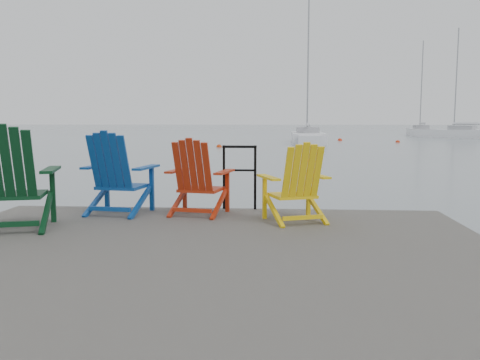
# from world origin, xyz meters

# --- Properties ---
(ground) EXTENTS (400.00, 400.00, 0.00)m
(ground) POSITION_xyz_m (0.00, 0.00, 0.00)
(ground) COLOR slate
(ground) RESTS_ON ground
(dock) EXTENTS (6.00, 5.00, 1.40)m
(dock) POSITION_xyz_m (0.00, 0.00, 0.35)
(dock) COLOR #292624
(dock) RESTS_ON ground
(handrail) EXTENTS (0.48, 0.04, 0.90)m
(handrail) POSITION_xyz_m (0.25, 2.45, 1.04)
(handrail) COLOR black
(handrail) RESTS_ON dock
(chair_green) EXTENTS (1.09, 1.03, 1.17)m
(chair_green) POSITION_xyz_m (-2.22, 0.91, 1.09)
(chair_green) COLOR black
(chair_green) RESTS_ON dock
(chair_blue) EXTENTS (0.95, 0.89, 1.08)m
(chair_blue) POSITION_xyz_m (-1.35, 1.96, 1.05)
(chair_blue) COLOR navy
(chair_blue) RESTS_ON dock
(chair_red) EXTENTS (0.89, 0.84, 0.99)m
(chair_red) POSITION_xyz_m (-0.27, 1.97, 1.00)
(chair_red) COLOR #A7250C
(chair_red) RESTS_ON dock
(chair_yellow) EXTENTS (0.92, 0.88, 0.96)m
(chair_yellow) POSITION_xyz_m (1.01, 1.58, 0.98)
(chair_yellow) COLOR yellow
(chair_yellow) RESTS_ON dock
(sailboat_near) EXTENTS (2.52, 9.17, 12.52)m
(sailboat_near) POSITION_xyz_m (3.20, 35.41, 0.35)
(sailboat_near) COLOR white
(sailboat_near) RESTS_ON ground
(sailboat_mid) EXTENTS (2.91, 8.03, 10.92)m
(sailboat_mid) POSITION_xyz_m (17.10, 54.46, 0.36)
(sailboat_mid) COLOR silver
(sailboat_mid) RESTS_ON ground
(sailboat_far) EXTENTS (7.64, 6.74, 11.24)m
(sailboat_far) POSITION_xyz_m (19.26, 48.60, 0.36)
(sailboat_far) COLOR white
(sailboat_far) RESTS_ON ground
(buoy_a) EXTENTS (0.36, 0.36, 0.36)m
(buoy_a) POSITION_xyz_m (2.03, 17.26, 0.00)
(buoy_a) COLOR #F8330E
(buoy_a) RESTS_ON ground
(buoy_b) EXTENTS (0.37, 0.37, 0.37)m
(buoy_b) POSITION_xyz_m (-2.95, 28.46, 0.00)
(buoy_b) COLOR red
(buoy_b) RESTS_ON ground
(buoy_c) EXTENTS (0.36, 0.36, 0.36)m
(buoy_c) POSITION_xyz_m (10.44, 36.61, 0.00)
(buoy_c) COLOR red
(buoy_c) RESTS_ON ground
(buoy_d) EXTENTS (0.40, 0.40, 0.40)m
(buoy_d) POSITION_xyz_m (6.30, 40.00, 0.00)
(buoy_d) COLOR red
(buoy_d) RESTS_ON ground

